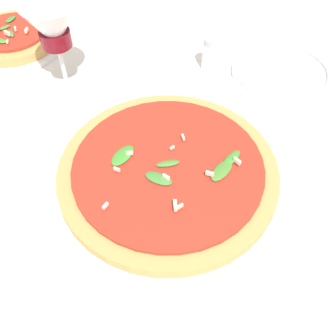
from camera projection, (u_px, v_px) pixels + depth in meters
name	position (u px, v px, depth m)	size (l,w,h in m)	color
ground_plane	(181.00, 185.00, 0.59)	(6.00, 6.00, 0.00)	silver
pizza_arugula_main	(168.00, 174.00, 0.58)	(0.34, 0.34, 0.05)	white
pizza_personal_side	(14.00, 39.00, 0.80)	(0.20, 0.20, 0.05)	white
wine_glass	(54.00, 30.00, 0.64)	(0.09, 0.09, 0.16)	white
side_plate_white	(282.00, 72.00, 0.75)	(0.19, 0.19, 0.02)	white
shaker_pepper	(210.00, 54.00, 0.74)	(0.03, 0.03, 0.07)	silver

